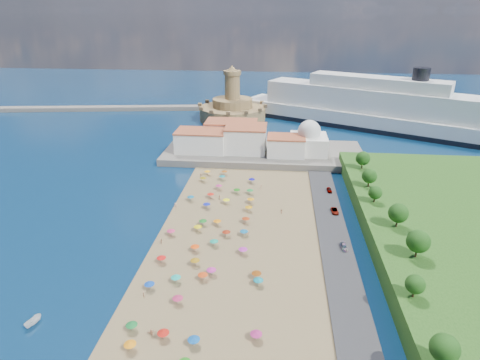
# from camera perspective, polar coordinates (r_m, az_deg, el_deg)

# --- Properties ---
(ground) EXTENTS (700.00, 700.00, 0.00)m
(ground) POSITION_cam_1_polar(r_m,az_deg,el_deg) (120.22, -3.12, -8.09)
(ground) COLOR #071938
(ground) RESTS_ON ground
(terrace) EXTENTS (90.00, 36.00, 3.00)m
(terrace) POSITION_cam_1_polar(r_m,az_deg,el_deg) (184.94, 3.35, 3.85)
(terrace) COLOR #59544C
(terrace) RESTS_ON ground
(jetty) EXTENTS (18.00, 70.00, 2.40)m
(jetty) POSITION_cam_1_polar(r_m,az_deg,el_deg) (220.16, -1.99, 6.94)
(jetty) COLOR #59544C
(jetty) RESTS_ON ground
(breakwater) EXTENTS (199.03, 34.77, 2.60)m
(breakwater) POSITION_cam_1_polar(r_m,az_deg,el_deg) (290.85, -20.53, 9.50)
(breakwater) COLOR #59544C
(breakwater) RESTS_ON ground
(waterfront_buildings) EXTENTS (57.00, 29.00, 11.00)m
(waterfront_buildings) POSITION_cam_1_polar(r_m,az_deg,el_deg) (184.51, -0.67, 5.93)
(waterfront_buildings) COLOR silver
(waterfront_buildings) RESTS_ON terrace
(domed_building) EXTENTS (16.00, 16.00, 15.00)m
(domed_building) POSITION_cam_1_polar(r_m,az_deg,el_deg) (181.08, 9.74, 5.62)
(domed_building) COLOR silver
(domed_building) RESTS_ON terrace
(fortress) EXTENTS (40.00, 40.00, 32.40)m
(fortress) POSITION_cam_1_polar(r_m,az_deg,el_deg) (247.62, -1.08, 10.07)
(fortress) COLOR #9E7A4F
(fortress) RESTS_ON ground
(cruise_ship) EXTENTS (153.38, 93.82, 34.99)m
(cruise_ship) POSITION_cam_1_polar(r_m,az_deg,el_deg) (240.64, 18.60, 9.41)
(cruise_ship) COLOR black
(cruise_ship) RESTS_ON ground
(beach_parasols) EXTENTS (30.40, 116.17, 2.20)m
(beach_parasols) POSITION_cam_1_polar(r_m,az_deg,el_deg) (110.27, -4.72, -9.96)
(beach_parasols) COLOR gray
(beach_parasols) RESTS_ON beach
(beachgoers) EXTENTS (36.55, 99.28, 1.89)m
(beachgoers) POSITION_cam_1_polar(r_m,az_deg,el_deg) (120.16, -4.85, -7.53)
(beachgoers) COLOR tan
(beachgoers) RESTS_ON beach
(moored_boats) EXTENTS (8.41, 21.15, 1.64)m
(moored_boats) POSITION_cam_1_polar(r_m,az_deg,el_deg) (94.31, -28.53, -20.86)
(moored_boats) COLOR white
(moored_boats) RESTS_ON ground
(parked_cars) EXTENTS (2.44, 42.55, 1.33)m
(parked_cars) POSITION_cam_1_polar(r_m,az_deg,el_deg) (134.02, 13.40, -4.60)
(parked_cars) COLOR gray
(parked_cars) RESTS_ON promenade
(hillside_trees) EXTENTS (10.94, 109.99, 7.27)m
(hillside_trees) POSITION_cam_1_polar(r_m,az_deg,el_deg) (112.43, 21.53, -6.30)
(hillside_trees) COLOR #382314
(hillside_trees) RESTS_ON hillside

